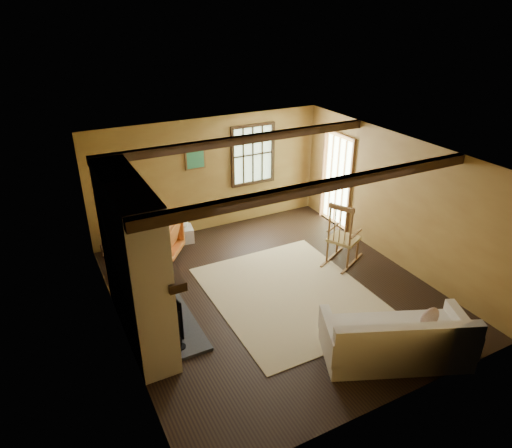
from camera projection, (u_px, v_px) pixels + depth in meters
ground at (273, 291)px, 7.77m from camera, size 5.50×5.50×0.00m
room_envelope at (279, 195)px, 7.34m from camera, size 5.02×5.52×2.44m
fireplace at (136, 267)px, 6.36m from camera, size 1.02×2.30×2.40m
rug at (290, 294)px, 7.69m from camera, size 2.50×3.00×0.01m
rocking_chair at (343, 238)px, 8.40m from camera, size 1.00×0.82×1.23m
sofa at (397, 342)px, 6.19m from camera, size 2.15×1.57×0.79m
firewood_pile at (120, 247)px, 8.89m from camera, size 0.71×0.13×0.26m
laundry_basket at (180, 235)px, 9.31m from camera, size 0.55×0.46×0.30m
basket_pillow at (180, 224)px, 9.20m from camera, size 0.45×0.41×0.18m
armchair at (157, 239)px, 8.66m from camera, size 1.15×1.15×0.76m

